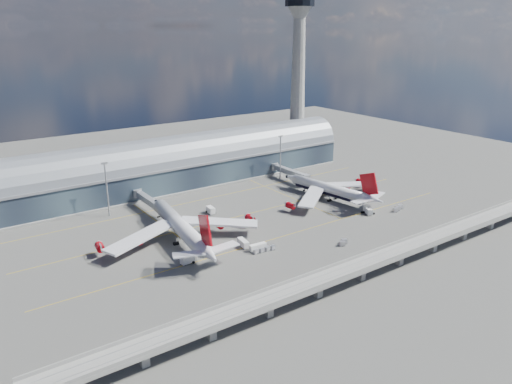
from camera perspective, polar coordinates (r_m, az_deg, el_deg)
ground at (r=216.19m, az=1.26°, el=-4.27°), size 500.00×500.00×0.00m
taxi_lines at (r=233.02m, az=-1.98°, el=-2.55°), size 200.00×80.12×0.01m
terminal at (r=275.70m, az=-8.42°, el=3.08°), size 200.00×30.00×28.00m
control_tower at (r=318.88m, az=4.83°, el=12.66°), size 19.00×19.00×103.00m
guideway at (r=176.93m, az=12.03°, el=-8.22°), size 220.00×8.50×7.20m
floodlight_mast_left at (r=236.38m, az=-16.68°, el=0.46°), size 3.00×0.70×25.70m
floodlight_mast_right at (r=282.26m, az=2.81°, el=4.10°), size 3.00×0.70×25.70m
airliner_left at (r=203.82m, az=-8.50°, el=-4.06°), size 67.38×70.88×21.61m
airliner_right at (r=254.17m, az=8.48°, el=0.27°), size 58.58×61.27×19.46m
jet_bridge_left at (r=243.09m, az=-12.41°, el=-0.79°), size 4.40×28.00×7.25m
jet_bridge_right at (r=283.30m, az=3.71°, el=2.37°), size 4.40×32.00×7.25m
service_truck_0 at (r=199.38m, az=-1.48°, el=-5.85°), size 3.16×7.04×2.82m
service_truck_1 at (r=187.38m, az=-7.84°, el=-7.67°), size 5.46×3.02×3.05m
service_truck_2 at (r=196.30m, az=0.21°, el=-6.29°), size 7.24×2.57×2.58m
service_truck_3 at (r=238.70m, az=12.68°, el=-2.10°), size 4.77×6.60×2.99m
service_truck_4 at (r=234.36m, az=-5.20°, el=-2.08°), size 3.17×5.68×3.16m
service_truck_5 at (r=220.36m, az=-10.52°, el=-3.76°), size 3.85×5.82×2.63m
cargo_train_0 at (r=204.16m, az=9.94°, el=-5.70°), size 5.44×3.92×1.79m
cargo_train_1 at (r=195.29m, az=0.98°, el=-6.58°), size 9.96×2.62×1.64m
cargo_train_2 at (r=247.07m, az=15.93°, el=-1.80°), size 8.45×3.83×1.85m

